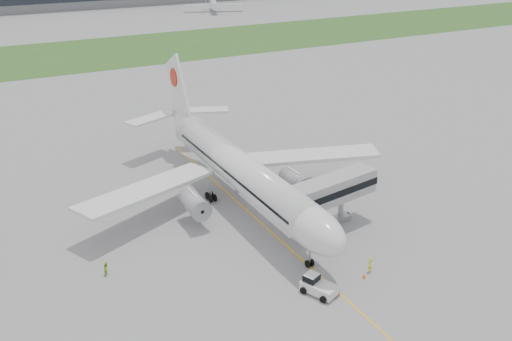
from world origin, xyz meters
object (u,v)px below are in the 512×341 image
pushback_tug (317,285)px  jet_bridge (323,194)px  airliner (236,166)px  ground_crew_near (370,265)px

pushback_tug → jet_bridge: 14.57m
airliner → ground_crew_near: airliner is taller
airliner → jet_bridge: airliner is taller
ground_crew_near → airliner: bearing=-87.8°
airliner → pushback_tug: bearing=-94.8°
airliner → ground_crew_near: (5.71, -24.13, -4.70)m
airliner → ground_crew_near: bearing=-76.7°
jet_bridge → ground_crew_near: bearing=-101.2°
ground_crew_near → pushback_tug: bearing=-7.5°
pushback_tug → ground_crew_near: 7.80m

